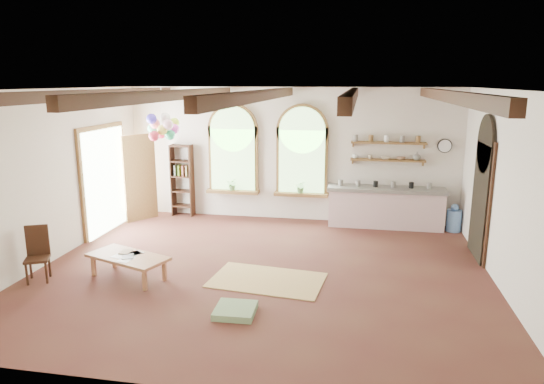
% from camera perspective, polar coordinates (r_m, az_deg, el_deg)
% --- Properties ---
extents(floor, '(8.00, 8.00, 0.00)m').
position_cam_1_polar(floor, '(8.82, -1.27, -9.29)').
color(floor, '#522E22').
rests_on(floor, ground).
extents(ceiling_beams, '(6.20, 6.80, 0.18)m').
position_cam_1_polar(ceiling_beams, '(8.17, -1.38, 11.29)').
color(ceiling_beams, '#321E0F').
rests_on(ceiling_beams, ceiling).
extents(window_left, '(1.30, 0.28, 2.20)m').
position_cam_1_polar(window_left, '(11.94, -4.61, 4.69)').
color(window_left, brown).
rests_on(window_left, floor).
extents(window_right, '(1.30, 0.28, 2.20)m').
position_cam_1_polar(window_right, '(11.63, 3.54, 4.48)').
color(window_right, brown).
rests_on(window_right, floor).
extents(left_doorway, '(0.10, 1.90, 2.50)m').
position_cam_1_polar(left_doorway, '(11.49, -19.09, 1.26)').
color(left_doorway, brown).
rests_on(left_doorway, floor).
extents(right_doorway, '(0.10, 1.30, 2.40)m').
position_cam_1_polar(right_doorway, '(10.02, 23.29, -1.03)').
color(right_doorway, black).
rests_on(right_doorway, floor).
extents(kitchen_counter, '(2.68, 0.62, 0.94)m').
position_cam_1_polar(kitchen_counter, '(11.57, 13.21, -1.72)').
color(kitchen_counter, beige).
rests_on(kitchen_counter, floor).
extents(wall_shelf_lower, '(1.70, 0.24, 0.04)m').
position_cam_1_polar(wall_shelf_lower, '(11.53, 13.44, 3.67)').
color(wall_shelf_lower, brown).
rests_on(wall_shelf_lower, wall_back).
extents(wall_shelf_upper, '(1.70, 0.24, 0.04)m').
position_cam_1_polar(wall_shelf_upper, '(11.48, 13.54, 5.64)').
color(wall_shelf_upper, brown).
rests_on(wall_shelf_upper, wall_back).
extents(wall_clock, '(0.32, 0.04, 0.32)m').
position_cam_1_polar(wall_clock, '(11.69, 19.66, 5.13)').
color(wall_clock, black).
rests_on(wall_clock, wall_back).
extents(bookshelf, '(0.53, 0.32, 1.80)m').
position_cam_1_polar(bookshelf, '(12.36, -10.51, 1.35)').
color(bookshelf, '#321E0F').
rests_on(bookshelf, floor).
extents(coffee_table, '(1.56, 1.10, 0.41)m').
position_cam_1_polar(coffee_table, '(8.77, -16.60, -7.47)').
color(coffee_table, '#AB7E4E').
rests_on(coffee_table, floor).
extents(side_chair, '(0.50, 0.50, 0.94)m').
position_cam_1_polar(side_chair, '(9.24, -25.81, -7.76)').
color(side_chair, '#321E0F').
rests_on(side_chair, floor).
extents(floor_mat, '(2.01, 1.37, 0.02)m').
position_cam_1_polar(floor_mat, '(8.43, -0.58, -10.32)').
color(floor_mat, tan).
rests_on(floor_mat, floor).
extents(floor_cushion, '(0.60, 0.60, 0.10)m').
position_cam_1_polar(floor_cushion, '(7.33, -4.33, -13.73)').
color(floor_cushion, '#708E62').
rests_on(floor_cushion, floor).
extents(water_jug_a, '(0.31, 0.31, 0.60)m').
position_cam_1_polar(water_jug_a, '(11.70, 17.07, -2.90)').
color(water_jug_a, '#5D8BC8').
rests_on(water_jug_a, floor).
extents(water_jug_b, '(0.33, 0.33, 0.64)m').
position_cam_1_polar(water_jug_b, '(11.73, 20.61, -3.04)').
color(water_jug_b, '#5D8BC8').
rests_on(water_jug_b, floor).
extents(balloon_cluster, '(0.75, 0.82, 1.14)m').
position_cam_1_polar(balloon_cluster, '(11.10, -12.75, 7.45)').
color(balloon_cluster, silver).
rests_on(balloon_cluster, floor).
extents(table_book, '(0.19, 0.26, 0.02)m').
position_cam_1_polar(table_book, '(8.94, -17.35, -6.71)').
color(table_book, olive).
rests_on(table_book, coffee_table).
extents(tablet, '(0.27, 0.31, 0.01)m').
position_cam_1_polar(tablet, '(8.69, -16.61, -7.27)').
color(tablet, black).
rests_on(tablet, coffee_table).
extents(potted_plant_left, '(0.27, 0.23, 0.30)m').
position_cam_1_polar(potted_plant_left, '(11.98, -4.67, 0.92)').
color(potted_plant_left, '#598C4C').
rests_on(potted_plant_left, window_left).
extents(potted_plant_right, '(0.27, 0.23, 0.30)m').
position_cam_1_polar(potted_plant_right, '(11.66, 3.42, 0.61)').
color(potted_plant_right, '#598C4C').
rests_on(potted_plant_right, window_right).
extents(shelf_cup_a, '(0.12, 0.10, 0.10)m').
position_cam_1_polar(shelf_cup_a, '(11.50, 9.72, 4.17)').
color(shelf_cup_a, white).
rests_on(shelf_cup_a, wall_shelf_lower).
extents(shelf_cup_b, '(0.10, 0.10, 0.09)m').
position_cam_1_polar(shelf_cup_b, '(11.51, 11.47, 4.09)').
color(shelf_cup_b, beige).
rests_on(shelf_cup_b, wall_shelf_lower).
extents(shelf_bowl_a, '(0.22, 0.22, 0.05)m').
position_cam_1_polar(shelf_bowl_a, '(11.52, 13.20, 3.91)').
color(shelf_bowl_a, beige).
rests_on(shelf_bowl_a, wall_shelf_lower).
extents(shelf_bowl_b, '(0.20, 0.20, 0.06)m').
position_cam_1_polar(shelf_bowl_b, '(11.54, 14.94, 3.85)').
color(shelf_bowl_b, '#8C664C').
rests_on(shelf_bowl_b, wall_shelf_lower).
extents(shelf_vase, '(0.18, 0.18, 0.19)m').
position_cam_1_polar(shelf_vase, '(11.57, 16.69, 4.09)').
color(shelf_vase, slate).
rests_on(shelf_vase, wall_shelf_lower).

